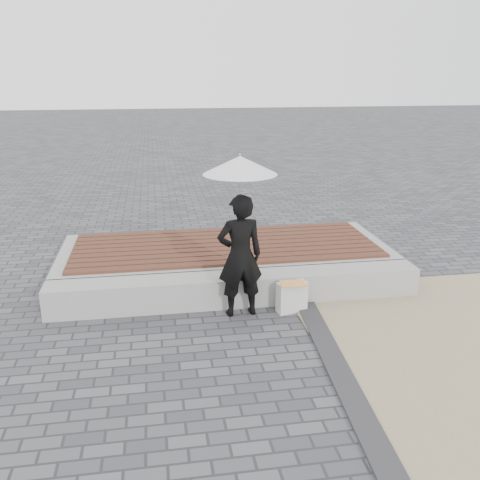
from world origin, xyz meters
name	(u,v)px	position (x,y,z in m)	size (l,w,h in m)	color
ground	(261,363)	(0.00, 0.00, 0.00)	(80.00, 80.00, 0.00)	#505055
edging_band	(344,381)	(0.75, -0.50, 0.02)	(0.25, 5.20, 0.04)	#303033
seating_ledge	(238,288)	(0.00, 1.60, 0.20)	(5.00, 0.45, 0.40)	#9E9F9A
timber_platform	(225,259)	(0.00, 2.80, 0.20)	(5.00, 2.00, 0.40)	#9FA09B
timber_decking	(225,245)	(0.00, 2.80, 0.42)	(4.60, 1.80, 0.04)	brown
woman	(240,256)	(-0.03, 1.24, 0.79)	(0.58, 0.38, 1.58)	black
parasol	(240,165)	(-0.03, 1.24, 1.93)	(0.89, 0.89, 1.14)	#ADACB1
handbag	(239,272)	(-0.01, 1.44, 0.50)	(0.29, 0.10, 0.20)	black
canvas_tote	(292,297)	(0.65, 1.20, 0.20)	(0.38, 0.16, 0.40)	silver
magazine	(293,284)	(0.65, 1.15, 0.41)	(0.32, 0.24, 0.01)	#D13D3A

